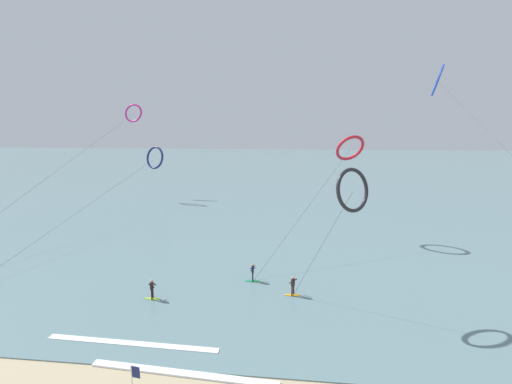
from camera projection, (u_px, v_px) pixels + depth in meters
name	position (u px, v px, depth m)	size (l,w,h in m)	color
sea_water	(281.00, 168.00, 116.99)	(400.00, 200.00, 0.08)	slate
surfer_amber	(293.00, 287.00, 28.25)	(1.40, 0.71, 1.70)	orange
surfer_lime	(152.00, 291.00, 27.65)	(1.40, 0.60, 1.70)	#8CC62D
surfer_emerald	(253.00, 274.00, 30.86)	(1.40, 0.62, 1.70)	#199351
kite_crimson	(350.00, 148.00, 41.41)	(12.63, 15.76, 13.11)	red
kite_cobalt	(438.00, 80.00, 56.17)	(4.16, 42.38, 24.25)	#2647B7
kite_charcoal	(353.00, 190.00, 24.58)	(5.75, 3.07, 11.12)	black
kite_navy	(155.00, 158.00, 63.10)	(4.42, 40.30, 10.50)	navy
kite_magenta	(133.00, 113.00, 68.29)	(3.97, 47.80, 18.69)	#CC288E
beach_flag	(134.00, 383.00, 16.28)	(0.47, 0.10, 2.80)	silver
wave_crest_near	(183.00, 373.00, 19.40)	(11.19, 0.50, 0.12)	white
wave_crest_mid	(132.00, 344.00, 22.05)	(11.66, 0.50, 0.12)	white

